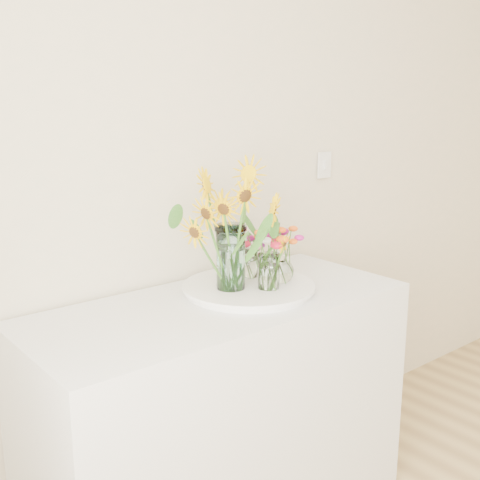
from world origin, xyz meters
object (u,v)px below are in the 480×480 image
at_px(counter, 221,416).
at_px(small_vase_b, 281,264).
at_px(small_vase_a, 269,272).
at_px(small_vase_c, 249,263).
at_px(tray, 249,289).
at_px(mason_jar, 231,257).

xyz_separation_m(counter, small_vase_b, (0.27, -0.03, 0.55)).
bearing_deg(counter, small_vase_b, -6.08).
bearing_deg(small_vase_b, small_vase_a, -158.89).
bearing_deg(small_vase_c, small_vase_b, -67.79).
distance_m(counter, small_vase_b, 0.61).
height_order(tray, mason_jar, mason_jar).
bearing_deg(counter, small_vase_a, -20.27).
xyz_separation_m(small_vase_b, small_vase_c, (-0.05, 0.12, -0.02)).
distance_m(tray, small_vase_c, 0.13).
relative_size(tray, mason_jar, 1.94).
relative_size(mason_jar, small_vase_a, 1.80).
xyz_separation_m(mason_jar, small_vase_b, (0.20, -0.05, -0.05)).
xyz_separation_m(mason_jar, small_vase_c, (0.15, 0.07, -0.06)).
bearing_deg(mason_jar, tray, -5.02).
relative_size(tray, small_vase_c, 4.14).
bearing_deg(tray, small_vase_a, -71.16).
bearing_deg(counter, tray, 6.18).
bearing_deg(tray, mason_jar, 174.98).
bearing_deg(tray, small_vase_b, -20.25).
height_order(counter, small_vase_b, small_vase_b).
xyz_separation_m(counter, mason_jar, (0.07, 0.02, 0.60)).
xyz_separation_m(small_vase_a, small_vase_c, (0.04, 0.16, -0.01)).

